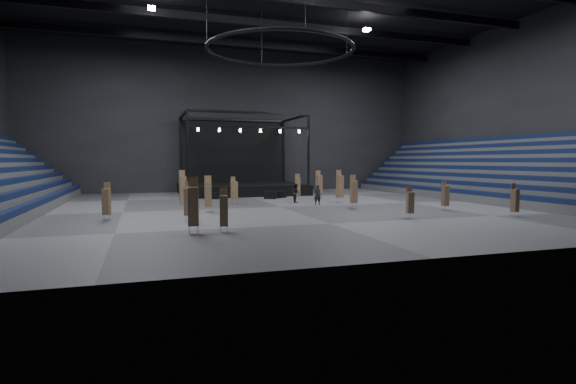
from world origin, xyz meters
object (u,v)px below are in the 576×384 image
object	(u,v)px
flight_case_mid	(270,195)
man_center	(317,195)
chair_stack_6	(193,205)
chair_stack_12	(354,191)
chair_stack_10	(224,210)
flight_case_right	(281,194)
chair_stack_14	(298,186)
chair_stack_0	(106,201)
chair_stack_8	(515,200)
chair_stack_9	(188,201)
flight_case_left	(213,196)
stage	(240,181)
chair_stack_5	(183,187)
chair_stack_11	(234,190)
chair_stack_1	(183,189)
chair_stack_4	(208,194)
chair_stack_13	(410,202)
chair_stack_7	(445,195)
chair_stack_2	(319,184)
crew_member	(296,193)
chair_stack_3	(340,186)

from	to	relation	value
flight_case_mid	man_center	world-z (taller)	man_center
chair_stack_6	chair_stack_12	xyz separation A→B (m)	(13.99, 9.34, -0.14)
chair_stack_10	flight_case_right	bearing A→B (deg)	73.71
chair_stack_10	chair_stack_14	bearing A→B (deg)	68.49
chair_stack_0	chair_stack_8	size ratio (longest dim) A/B	1.07
chair_stack_8	chair_stack_9	bearing A→B (deg)	160.96
man_center	chair_stack_0	bearing A→B (deg)	23.29
flight_case_left	stage	bearing A→B (deg)	57.28
chair_stack_5	chair_stack_11	world-z (taller)	chair_stack_5
chair_stack_0	man_center	xyz separation A→B (m)	(16.87, 5.18, -0.38)
chair_stack_9	chair_stack_12	size ratio (longest dim) A/B	0.94
chair_stack_1	chair_stack_5	size ratio (longest dim) A/B	0.83
flight_case_left	chair_stack_9	world-z (taller)	chair_stack_9
chair_stack_12	flight_case_left	bearing A→B (deg)	130.13
chair_stack_5	chair_stack_11	xyz separation A→B (m)	(4.46, -0.67, -0.28)
stage	chair_stack_8	distance (m)	30.71
chair_stack_4	chair_stack_12	bearing A→B (deg)	4.72
chair_stack_8	flight_case_left	bearing A→B (deg)	122.86
flight_case_left	chair_stack_8	world-z (taller)	chair_stack_8
chair_stack_13	stage	bearing A→B (deg)	114.33
flight_case_left	chair_stack_7	distance (m)	22.58
chair_stack_4	chair_stack_13	distance (m)	14.72
chair_stack_2	chair_stack_14	world-z (taller)	chair_stack_2
chair_stack_4	chair_stack_13	world-z (taller)	chair_stack_4
chair_stack_10	crew_member	world-z (taller)	chair_stack_10
chair_stack_10	man_center	size ratio (longest dim) A/B	1.36
stage	flight_case_mid	bearing A→B (deg)	-80.52
flight_case_mid	chair_stack_10	distance (m)	21.67
chair_stack_0	chair_stack_14	bearing A→B (deg)	49.55
flight_case_right	chair_stack_14	bearing A→B (deg)	-70.03
chair_stack_7	chair_stack_11	xyz separation A→B (m)	(-14.72, 10.20, 0.08)
chair_stack_13	chair_stack_12	bearing A→B (deg)	106.51
chair_stack_12	chair_stack_2	bearing A→B (deg)	88.33
chair_stack_7	crew_member	xyz separation A→B (m)	(-8.93, 9.93, -0.30)
flight_case_mid	chair_stack_4	bearing A→B (deg)	-127.29
flight_case_left	chair_stack_9	bearing A→B (deg)	-103.77
flight_case_mid	chair_stack_7	size ratio (longest dim) A/B	0.52
flight_case_right	chair_stack_4	world-z (taller)	chair_stack_4
chair_stack_3	chair_stack_8	size ratio (longest dim) A/B	1.31
chair_stack_9	chair_stack_10	bearing A→B (deg)	-57.66
chair_stack_7	flight_case_left	bearing A→B (deg)	132.88
flight_case_right	chair_stack_1	world-z (taller)	chair_stack_1
crew_member	man_center	bearing A→B (deg)	-157.77
chair_stack_9	crew_member	bearing A→B (deg)	60.70
man_center	chair_stack_2	bearing A→B (deg)	-106.99
chair_stack_3	chair_stack_8	bearing A→B (deg)	-69.60
chair_stack_3	chair_stack_2	bearing A→B (deg)	89.82
flight_case_left	chair_stack_6	distance (m)	22.12
flight_case_left	chair_stack_5	bearing A→B (deg)	-122.99
chair_stack_11	chair_stack_13	distance (m)	16.44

